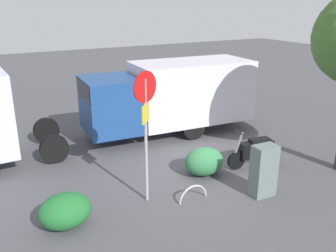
# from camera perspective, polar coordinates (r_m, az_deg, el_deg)

# --- Properties ---
(ground_plane) EXTENTS (60.00, 60.00, 0.00)m
(ground_plane) POSITION_cam_1_polar(r_m,az_deg,el_deg) (11.28, 5.15, -6.67)
(ground_plane) COLOR #4D4B50
(box_truck_near) EXTENTS (8.17, 2.75, 2.71)m
(box_truck_near) POSITION_cam_1_polar(r_m,az_deg,el_deg) (13.72, -0.07, 4.95)
(box_truck_near) COLOR black
(box_truck_near) RESTS_ON ground
(motorcycle) EXTENTS (1.81, 0.60, 1.20)m
(motorcycle) POSITION_cam_1_polar(r_m,az_deg,el_deg) (11.55, 13.46, -3.68)
(motorcycle) COLOR black
(motorcycle) RESTS_ON ground
(stop_sign) EXTENTS (0.71, 0.33, 3.35)m
(stop_sign) POSITION_cam_1_polar(r_m,az_deg,el_deg) (8.72, -3.52, 1.39)
(stop_sign) COLOR #9E9EA3
(stop_sign) RESTS_ON ground
(utility_cabinet) EXTENTS (0.65, 0.43, 1.39)m
(utility_cabinet) POSITION_cam_1_polar(r_m,az_deg,el_deg) (9.84, 14.66, -6.76)
(utility_cabinet) COLOR slate
(utility_cabinet) RESTS_ON ground
(bike_rack_hoop) EXTENTS (0.85, 0.08, 0.85)m
(bike_rack_hoop) POSITION_cam_1_polar(r_m,az_deg,el_deg) (9.63, 3.92, -11.43)
(bike_rack_hoop) COLOR #B7B7BC
(bike_rack_hoop) RESTS_ON ground
(shrub_near_sign) EXTENTS (1.19, 0.98, 0.81)m
(shrub_near_sign) POSITION_cam_1_polar(r_m,az_deg,el_deg) (10.80, 5.61, -5.51)
(shrub_near_sign) COLOR #337746
(shrub_near_sign) RESTS_ON ground
(shrub_mid_verge) EXTENTS (1.18, 0.97, 0.81)m
(shrub_mid_verge) POSITION_cam_1_polar(r_m,az_deg,el_deg) (8.72, -15.73, -12.61)
(shrub_mid_verge) COLOR #226A30
(shrub_mid_verge) RESTS_ON ground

